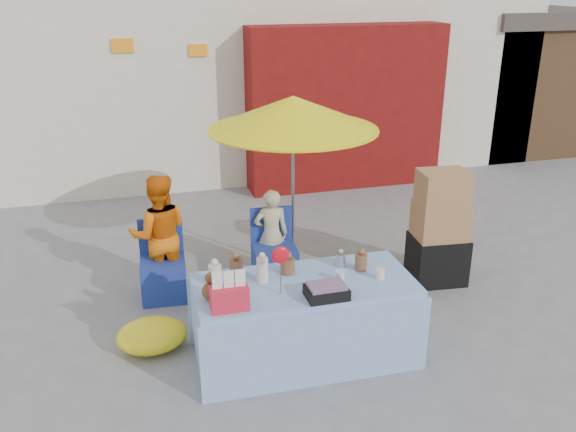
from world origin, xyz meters
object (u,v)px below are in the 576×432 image
object	(u,v)px
vendor_beige	(271,235)
box_stack	(439,232)
market_table	(304,319)
chair_left	(164,276)
umbrella	(293,114)
vendor_orange	(160,235)
chair_right	(274,262)

from	to	relation	value
vendor_beige	box_stack	xyz separation A→B (m)	(1.81, -0.59, 0.07)
market_table	chair_left	bearing A→B (deg)	128.58
market_table	umbrella	size ratio (longest dim) A/B	0.97
chair_left	vendor_orange	size ratio (longest dim) A/B	0.62
chair_left	box_stack	distance (m)	3.12
market_table	vendor_beige	xyz separation A→B (m)	(0.11, 1.63, 0.15)
box_stack	chair_right	bearing A→B (deg)	165.94
umbrella	box_stack	xyz separation A→B (m)	(1.51, -0.74, -1.28)
chair_right	vendor_beige	size ratio (longest dim) A/B	0.78
chair_left	umbrella	xyz separation A→B (m)	(1.55, 0.28, 1.64)
umbrella	box_stack	size ratio (longest dim) A/B	1.57
vendor_orange	box_stack	bearing A→B (deg)	172.95
chair_left	vendor_beige	distance (m)	1.29
market_table	chair_right	size ratio (longest dim) A/B	2.39
chair_right	vendor_beige	distance (m)	0.32
vendor_orange	umbrella	bearing A→B (deg)	-170.66
vendor_orange	umbrella	size ratio (longest dim) A/B	0.65
vendor_beige	vendor_orange	bearing A→B (deg)	3.81
market_table	vendor_beige	distance (m)	1.64
chair_right	chair_left	bearing A→B (deg)	-176.19
vendor_orange	box_stack	distance (m)	3.12
market_table	umbrella	bearing A→B (deg)	78.31
vendor_beige	box_stack	size ratio (longest dim) A/B	0.81
chair_right	box_stack	bearing A→B (deg)	-10.25
chair_right	market_table	bearing A→B (deg)	-90.31
vendor_beige	market_table	bearing A→B (deg)	90.06
vendor_orange	umbrella	world-z (taller)	umbrella
chair_left	vendor_orange	bearing A→B (deg)	94.26
vendor_beige	umbrella	size ratio (longest dim) A/B	0.52
umbrella	chair_right	bearing A→B (deg)	-136.44
market_table	chair_left	size ratio (longest dim) A/B	2.39
chair_left	chair_right	distance (m)	1.25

